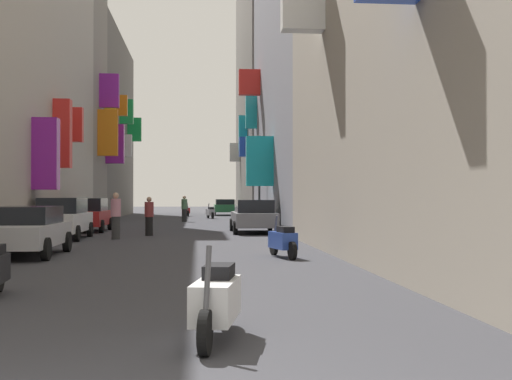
% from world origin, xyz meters
% --- Properties ---
extents(ground_plane, '(140.00, 140.00, 0.00)m').
position_xyz_m(ground_plane, '(0.00, 30.00, 0.00)').
color(ground_plane, '#38383D').
extents(building_left_mid_a, '(7.24, 6.04, 19.99)m').
position_xyz_m(building_left_mid_a, '(-7.97, 38.57, 9.97)').
color(building_left_mid_a, gray).
rests_on(building_left_mid_a, ground).
extents(building_left_mid_b, '(7.33, 18.41, 14.85)m').
position_xyz_m(building_left_mid_b, '(-7.99, 50.79, 7.43)').
color(building_left_mid_b, slate).
rests_on(building_left_mid_b, ground).
extents(building_right_mid_a, '(7.36, 17.79, 19.08)m').
position_xyz_m(building_right_mid_a, '(7.99, 30.35, 9.53)').
color(building_right_mid_a, gray).
rests_on(building_right_mid_a, ground).
extents(building_right_mid_c, '(6.91, 19.18, 20.84)m').
position_xyz_m(building_right_mid_c, '(8.00, 50.41, 10.42)').
color(building_right_mid_c, slate).
rests_on(building_right_mid_c, ground).
extents(parked_car_grey, '(2.01, 4.46, 1.49)m').
position_xyz_m(parked_car_grey, '(3.77, 25.31, 0.78)').
color(parked_car_grey, slate).
rests_on(parked_car_grey, ground).
extents(parked_car_green, '(1.97, 4.35, 1.39)m').
position_xyz_m(parked_car_green, '(3.59, 52.76, 0.74)').
color(parked_car_green, '#236638').
rests_on(parked_car_green, ground).
extents(parked_car_white, '(1.86, 4.38, 1.60)m').
position_xyz_m(parked_car_white, '(-3.98, 21.56, 0.82)').
color(parked_car_white, white).
rests_on(parked_car_white, ground).
extents(parked_car_red, '(1.91, 4.25, 1.56)m').
position_xyz_m(parked_car_red, '(-3.92, 27.06, 0.81)').
color(parked_car_red, '#B21E1E').
rests_on(parked_car_red, ground).
extents(parked_car_silver, '(2.01, 4.15, 1.37)m').
position_xyz_m(parked_car_silver, '(-3.56, 14.40, 0.73)').
color(parked_car_silver, '#B7B7BC').
rests_on(parked_car_silver, ground).
extents(scooter_silver, '(0.68, 1.76, 1.13)m').
position_xyz_m(scooter_silver, '(2.18, 44.32, 0.46)').
color(scooter_silver, '#ADADB2').
rests_on(scooter_silver, ground).
extents(scooter_red, '(0.71, 1.87, 1.13)m').
position_xyz_m(scooter_red, '(0.27, 50.15, 0.46)').
color(scooter_red, red).
rests_on(scooter_red, ground).
extents(scooter_white, '(0.65, 1.95, 1.13)m').
position_xyz_m(scooter_white, '(1.46, 3.35, 0.46)').
color(scooter_white, silver).
rests_on(scooter_white, ground).
extents(scooter_blue, '(0.68, 1.91, 1.13)m').
position_xyz_m(scooter_blue, '(3.54, 13.29, 0.46)').
color(scooter_blue, '#2D4CAD').
rests_on(scooter_blue, ground).
extents(pedestrian_crossing, '(0.54, 0.54, 1.80)m').
position_xyz_m(pedestrian_crossing, '(-1.91, 21.36, 0.90)').
color(pedestrian_crossing, '#353535').
rests_on(pedestrian_crossing, ground).
extents(pedestrian_near_left, '(0.39, 0.39, 1.69)m').
position_xyz_m(pedestrian_near_left, '(0.38, 38.32, 0.84)').
color(pedestrian_near_left, '#252525').
rests_on(pedestrian_near_left, ground).
extents(pedestrian_near_right, '(0.48, 0.48, 1.63)m').
position_xyz_m(pedestrian_near_right, '(-0.79, 23.49, 0.81)').
color(pedestrian_near_right, black).
rests_on(pedestrian_near_right, ground).
extents(traffic_light_near_corner, '(0.26, 0.34, 4.70)m').
position_xyz_m(traffic_light_near_corner, '(4.64, 31.69, 3.17)').
color(traffic_light_near_corner, '#2D2D2D').
rests_on(traffic_light_near_corner, ground).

